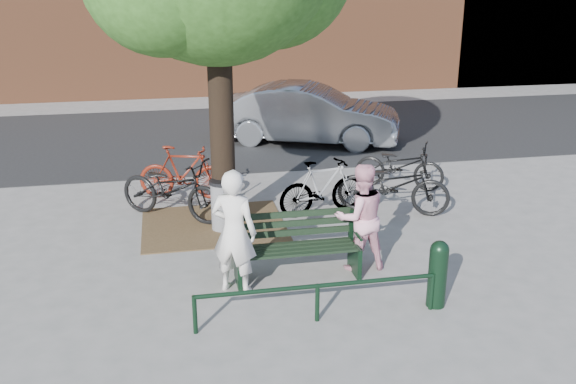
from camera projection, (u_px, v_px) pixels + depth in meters
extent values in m
plane|color=gray|center=(297.00, 278.00, 9.09)|extent=(90.00, 90.00, 0.00)
cube|color=brown|center=(213.00, 225.00, 10.95)|extent=(2.40, 2.00, 0.02)
cube|color=black|center=(231.00, 135.00, 16.97)|extent=(40.00, 7.00, 0.01)
cube|color=black|center=(238.00, 268.00, 8.87)|extent=(0.06, 0.52, 0.45)
cube|color=black|center=(235.00, 232.00, 8.94)|extent=(0.06, 0.06, 0.44)
cylinder|color=black|center=(238.00, 244.00, 8.64)|extent=(0.04, 0.36, 0.04)
cube|color=black|center=(355.00, 258.00, 9.17)|extent=(0.06, 0.52, 0.45)
cube|color=black|center=(351.00, 224.00, 9.24)|extent=(0.06, 0.06, 0.44)
cylinder|color=black|center=(358.00, 235.00, 8.95)|extent=(0.04, 0.36, 0.04)
cube|color=black|center=(297.00, 249.00, 8.95)|extent=(1.64, 0.46, 0.04)
cube|color=black|center=(294.00, 223.00, 9.07)|extent=(1.64, 0.03, 0.47)
cylinder|color=black|center=(195.00, 315.00, 7.63)|extent=(0.06, 0.06, 0.50)
cylinder|color=black|center=(317.00, 303.00, 7.90)|extent=(0.06, 0.06, 0.50)
cylinder|color=black|center=(432.00, 292.00, 8.17)|extent=(0.06, 0.06, 0.50)
cylinder|color=black|center=(318.00, 286.00, 7.83)|extent=(3.00, 0.06, 0.06)
cylinder|color=black|center=(221.00, 116.00, 10.37)|extent=(0.40, 0.40, 3.80)
imported|color=silver|center=(234.00, 232.00, 8.46)|extent=(0.75, 0.66, 1.72)
imported|color=pink|center=(360.00, 217.00, 9.15)|extent=(0.82, 0.66, 1.58)
cylinder|color=black|center=(437.00, 278.00, 8.22)|extent=(0.24, 0.24, 0.79)
sphere|color=black|center=(440.00, 250.00, 8.09)|extent=(0.24, 0.24, 0.24)
cylinder|color=gray|center=(223.00, 207.00, 10.66)|extent=(0.39, 0.39, 0.81)
cylinder|color=black|center=(222.00, 182.00, 10.52)|extent=(0.42, 0.42, 0.06)
imported|color=black|center=(172.00, 189.00, 11.11)|extent=(2.09, 1.79, 1.08)
imported|color=#5F190D|center=(184.00, 173.00, 12.09)|extent=(1.79, 0.94, 1.03)
imported|color=black|center=(393.00, 185.00, 11.37)|extent=(2.10, 1.44, 1.04)
imported|color=gray|center=(323.00, 187.00, 11.32)|extent=(1.73, 0.82, 1.00)
imported|color=black|center=(400.00, 165.00, 12.71)|extent=(1.83, 1.41, 0.93)
imported|color=gray|center=(309.00, 114.00, 15.95)|extent=(4.71, 3.16, 1.47)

